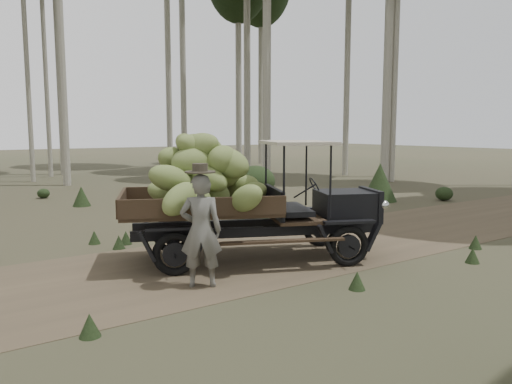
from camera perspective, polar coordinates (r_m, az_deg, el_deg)
ground at (r=9.49m, az=-6.75°, el=-8.36°), size 120.00×120.00×0.00m
dirt_track at (r=9.49m, az=-6.75°, el=-8.34°), size 70.00×4.00×0.01m
banana_truck at (r=9.48m, az=-3.29°, el=0.78°), size 5.22×3.50×2.55m
farmer at (r=8.06m, az=-6.32°, el=-4.24°), size 0.80×0.73×2.00m
undergrowth at (r=7.93m, az=-5.60°, el=-7.17°), size 20.20×23.19×1.35m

